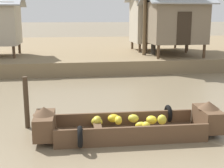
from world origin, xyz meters
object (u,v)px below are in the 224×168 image
object	(u,v)px
stilt_house_right	(159,20)
stilt_house_mid_right	(175,21)
banana_boat	(128,125)
vendor_person	(153,40)
mooring_post	(26,103)

from	to	relation	value
stilt_house_right	stilt_house_mid_right	bearing A→B (deg)	-90.08
banana_boat	vendor_person	distance (m)	11.74
vendor_person	stilt_house_right	bearing A→B (deg)	65.60
vendor_person	mooring_post	world-z (taller)	vendor_person
banana_boat	stilt_house_right	xyz separation A→B (m)	(4.89, 13.36, 2.56)
banana_boat	stilt_house_mid_right	xyz separation A→B (m)	(4.88, 10.33, 2.49)
mooring_post	stilt_house_mid_right	bearing A→B (deg)	50.80
banana_boat	stilt_house_mid_right	bearing A→B (deg)	64.70
banana_boat	mooring_post	xyz separation A→B (m)	(-2.69, 1.04, 0.44)
stilt_house_right	mooring_post	size ratio (longest dim) A/B	2.97
stilt_house_mid_right	vendor_person	bearing A→B (deg)	147.24
vendor_person	mooring_post	distance (m)	11.95
stilt_house_right	vendor_person	xyz separation A→B (m)	(-1.07, -2.35, -1.18)
stilt_house_mid_right	vendor_person	distance (m)	1.68
vendor_person	mooring_post	bearing A→B (deg)	-123.16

